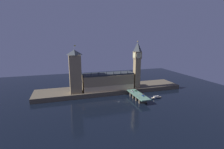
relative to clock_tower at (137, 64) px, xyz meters
The scene contains 15 objects.
ground_plane 62.87m from the clock_tower, 145.44° to the right, with size 400.00×400.00×0.00m, color black.
embankment 56.55m from the clock_tower, 160.39° to the left, with size 220.00×42.00×6.47m.
parliament_hall 50.26m from the clock_tower, behind, with size 73.24×20.71×29.02m.
clock_tower is the anchor object (origin of this frame).
victoria_tower 90.40m from the clock_tower, behind, with size 15.61×15.61×64.80m.
bridge 51.02m from the clock_tower, 111.77° to the right, with size 12.60×46.00×7.22m.
car_northbound_lead 43.12m from the clock_tower, 128.20° to the right, with size 2.08×4.07×1.58m.
car_southbound_lead 53.91m from the clock_tower, 103.57° to the right, with size 1.99×4.34×1.50m.
car_southbound_trail 41.01m from the clock_tower, 118.09° to the right, with size 1.87×3.93×1.38m.
pedestrian_near_rail 55.09m from the clock_tower, 114.98° to the right, with size 0.38×0.38×1.69m.
pedestrian_mid_walk 50.09m from the clock_tower, 100.92° to the right, with size 0.38×0.38×1.85m.
pedestrian_far_rail 44.33m from the clock_tower, 131.94° to the right, with size 0.38×0.38×1.76m.
street_lamp_near 58.83m from the clock_tower, 111.84° to the right, with size 1.34×0.60×5.92m.
street_lamp_far 40.48m from the clock_tower, 138.71° to the right, with size 1.34×0.60×6.28m.
boat_downstream 56.56m from the clock_tower, 70.10° to the right, with size 17.18×5.13×3.48m.
Camera 1 is at (-69.33, -190.47, 77.38)m, focal length 26.00 mm.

